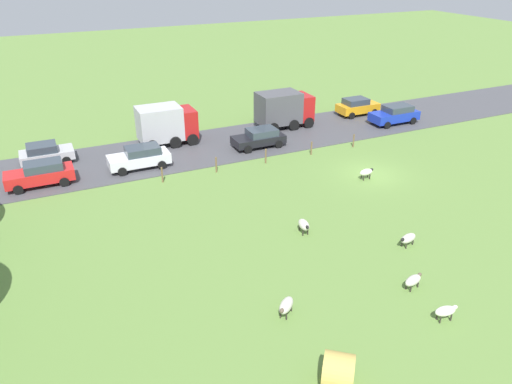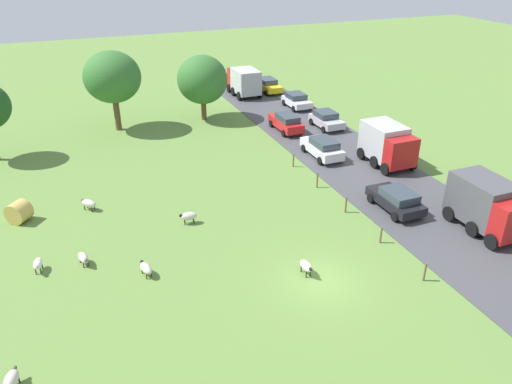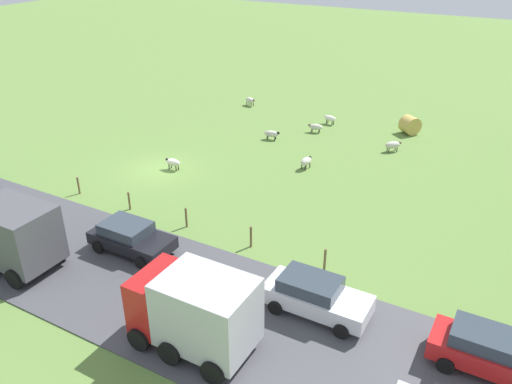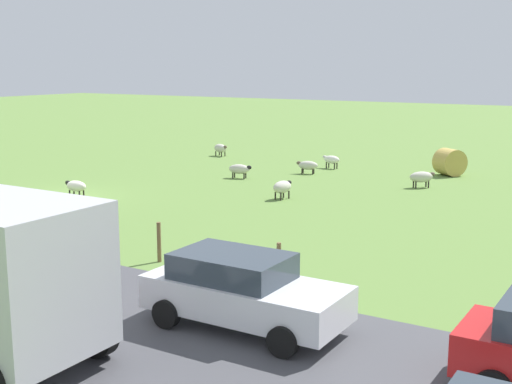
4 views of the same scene
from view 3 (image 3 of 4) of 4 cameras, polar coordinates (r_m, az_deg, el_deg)
ground_plane at (r=35.42m, az=-10.66°, el=2.43°), size 160.00×160.00×0.00m
road_strip at (r=29.37m, az=-23.16°, el=-4.91°), size 8.00×80.00×0.06m
sheep_0 at (r=47.72m, az=-0.65°, el=10.05°), size 0.80×1.19×0.76m
sheep_1 at (r=38.80m, az=14.83°, el=5.03°), size 1.14×1.20×0.77m
sheep_2 at (r=34.93m, az=5.53°, el=3.38°), size 1.19×0.67×0.80m
sheep_3 at (r=41.46m, az=6.57°, el=7.12°), size 0.70×1.20×0.69m
sheep_4 at (r=35.05m, az=-9.12°, el=3.24°), size 0.51×1.14×0.78m
sheep_5 at (r=43.44m, az=8.15°, el=8.03°), size 0.59×1.13×0.73m
sheep_6 at (r=39.76m, az=1.73°, el=6.43°), size 0.72×1.25×0.72m
hay_bale_0 at (r=42.65m, az=16.58°, el=7.08°), size 1.80×1.76×1.40m
fence_post_0 at (r=33.24m, az=-18.95°, el=0.69°), size 0.12×0.12×1.11m
fence_post_1 at (r=30.57m, az=-13.78°, el=-0.94°), size 0.12×0.12×1.10m
fence_post_2 at (r=28.20m, az=-7.69°, el=-2.79°), size 0.12×0.12×1.16m
fence_post_3 at (r=26.26m, az=-0.56°, el=-4.94°), size 0.12×0.12×1.19m
fence_post_4 at (r=24.84m, az=7.59°, el=-7.37°), size 0.12×0.12×1.13m
truck_0 at (r=26.96m, az=-25.60°, el=-4.01°), size 2.83×4.95×3.21m
truck_2 at (r=19.99m, az=-6.72°, el=-12.75°), size 2.80×4.68×3.21m
car_1 at (r=26.54m, az=-13.66°, el=-4.80°), size 2.18×4.25×1.49m
car_3 at (r=22.09m, az=6.54°, el=-11.22°), size 2.09×4.46×1.62m
car_5 at (r=21.27m, az=24.57°, el=-15.74°), size 1.99×4.47×1.65m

